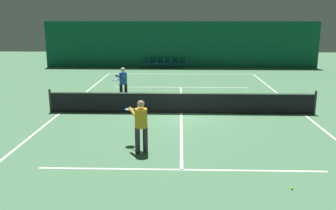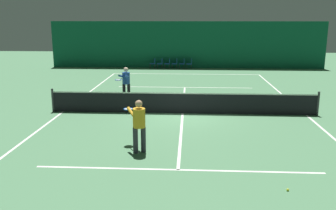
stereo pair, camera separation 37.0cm
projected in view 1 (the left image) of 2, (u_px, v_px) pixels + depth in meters
name	position (u px, v px, depth m)	size (l,w,h in m)	color
ground_plane	(181.00, 113.00, 16.91)	(60.00, 60.00, 0.00)	#4C7F56
backdrop_curtain	(181.00, 45.00, 31.45)	(23.00, 0.12, 3.89)	#0F5138
court_line_baseline_far	(181.00, 74.00, 28.48)	(11.00, 0.10, 0.00)	white
court_line_service_far	(181.00, 87.00, 23.13)	(8.25, 0.10, 0.00)	white
court_line_service_near	(182.00, 170.00, 10.68)	(8.25, 0.10, 0.00)	white
court_line_sideline_left	(61.00, 112.00, 17.08)	(0.10, 23.80, 0.00)	white
court_line_sideline_right	(304.00, 114.00, 16.74)	(0.10, 23.80, 0.00)	white
court_line_centre	(181.00, 113.00, 16.91)	(0.10, 12.80, 0.00)	white
tennis_net	(181.00, 102.00, 16.79)	(12.00, 0.10, 1.07)	black
player_near	(141.00, 122.00, 11.83)	(0.98, 1.38, 1.73)	#2D2D38
player_far	(123.00, 81.00, 19.42)	(0.65, 1.41, 1.71)	black
courtside_chair_0	(148.00, 63.00, 31.34)	(0.44, 0.44, 0.84)	#2D2D2D
courtside_chair_1	(155.00, 63.00, 31.32)	(0.44, 0.44, 0.84)	#2D2D2D
courtside_chair_2	(162.00, 63.00, 31.30)	(0.44, 0.44, 0.84)	#2D2D2D
courtside_chair_3	(170.00, 63.00, 31.28)	(0.44, 0.44, 0.84)	#2D2D2D
courtside_chair_4	(177.00, 63.00, 31.26)	(0.44, 0.44, 0.84)	#2D2D2D
courtside_chair_5	(184.00, 63.00, 31.24)	(0.44, 0.44, 0.84)	#2D2D2D
tennis_ball	(292.00, 188.00, 9.45)	(0.07, 0.07, 0.07)	#D1DB33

